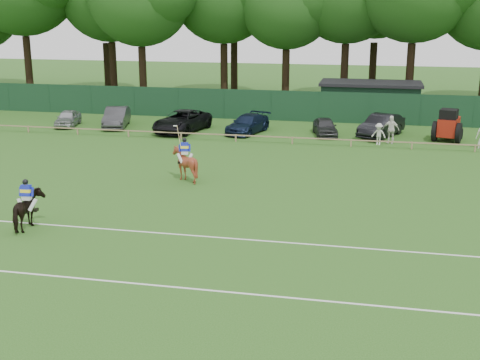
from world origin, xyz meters
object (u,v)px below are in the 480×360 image
(suv_black, at_px, (182,121))
(hatch_grey, at_px, (325,127))
(sedan_navy, at_px, (248,124))
(utility_shed, at_px, (370,100))
(horse_dark, at_px, (28,211))
(horse_chestnut, at_px, (185,164))
(spectator_left, at_px, (379,134))
(tractor, at_px, (448,126))
(spectator_mid, at_px, (391,129))
(estate_black, at_px, (381,126))
(sedan_grey, at_px, (116,117))
(sedan_silver, at_px, (68,118))

(suv_black, bearing_deg, hatch_grey, 16.08)
(sedan_navy, xyz_separation_m, utility_shed, (8.80, 8.78, 0.85))
(horse_dark, distance_m, utility_shed, 34.52)
(horse_chestnut, relative_size, spectator_left, 1.25)
(hatch_grey, relative_size, tractor, 1.23)
(horse_dark, relative_size, horse_chestnut, 1.05)
(horse_dark, xyz_separation_m, spectator_mid, (15.35, 21.34, 0.14))
(suv_black, xyz_separation_m, spectator_left, (14.57, -1.74, -0.05))
(sedan_navy, bearing_deg, estate_black, 19.84)
(suv_black, xyz_separation_m, tractor, (19.34, 0.61, 0.28))
(sedan_grey, height_order, hatch_grey, sedan_grey)
(estate_black, bearing_deg, horse_dark, -97.76)
(suv_black, bearing_deg, tractor, 13.72)
(horse_chestnut, distance_m, sedan_grey, 17.34)
(sedan_grey, xyz_separation_m, estate_black, (20.34, 0.45, 0.03))
(sedan_silver, bearing_deg, estate_black, -9.11)
(sedan_silver, xyz_separation_m, suv_black, (9.49, -0.28, 0.16))
(spectator_mid, xyz_separation_m, tractor, (3.96, 1.68, 0.11))
(estate_black, distance_m, spectator_mid, 2.38)
(horse_dark, bearing_deg, hatch_grey, -121.19)
(spectator_left, bearing_deg, sedan_navy, 179.60)
(horse_dark, bearing_deg, sedan_grey, -82.82)
(spectator_mid, bearing_deg, suv_black, -173.07)
(horse_dark, distance_m, hatch_grey, 25.53)
(sedan_grey, xyz_separation_m, hatch_grey, (16.30, 0.01, -0.13))
(estate_black, xyz_separation_m, tractor, (4.61, -0.61, 0.27))
(horse_chestnut, distance_m, estate_black, 18.02)
(suv_black, xyz_separation_m, hatch_grey, (10.70, 0.78, -0.15))
(suv_black, xyz_separation_m, estate_black, (14.73, 1.22, 0.01))
(sedan_navy, height_order, spectator_left, spectator_left)
(sedan_navy, height_order, spectator_mid, spectator_mid)
(sedan_grey, bearing_deg, sedan_navy, -15.77)
(sedan_silver, xyz_separation_m, utility_shed, (23.26, 8.97, 0.90))
(horse_chestnut, distance_m, utility_shed, 24.62)
(horse_chestnut, distance_m, sedan_navy, 13.96)
(horse_dark, height_order, hatch_grey, horse_dark)
(sedan_navy, height_order, utility_shed, utility_shed)
(sedan_grey, xyz_separation_m, spectator_mid, (20.98, -1.84, 0.20))
(horse_chestnut, distance_m, spectator_left, 15.59)
(suv_black, relative_size, spectator_mid, 2.95)
(hatch_grey, bearing_deg, estate_black, -6.92)
(utility_shed, bearing_deg, estate_black, -83.13)
(estate_black, bearing_deg, spectator_left, -68.99)
(horse_chestnut, relative_size, sedan_grey, 0.40)
(suv_black, height_order, spectator_left, suv_black)
(hatch_grey, xyz_separation_m, spectator_mid, (4.67, -1.85, 0.33))
(sedan_grey, distance_m, sedan_navy, 10.57)
(sedan_grey, distance_m, hatch_grey, 16.30)
(spectator_left, xyz_separation_m, utility_shed, (-0.81, 10.99, 0.79))
(sedan_navy, bearing_deg, sedan_grey, -166.15)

